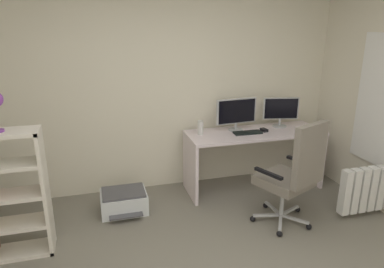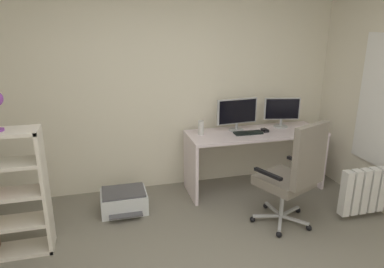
% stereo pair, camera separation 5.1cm
% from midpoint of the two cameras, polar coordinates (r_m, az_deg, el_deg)
% --- Properties ---
extents(wall_back, '(4.52, 0.10, 2.51)m').
position_cam_midpoint_polar(wall_back, '(4.31, -5.99, 7.27)').
color(wall_back, silver).
rests_on(wall_back, ground).
extents(desk, '(1.69, 0.60, 0.75)m').
position_cam_midpoint_polar(desk, '(4.43, 9.77, -1.89)').
color(desk, white).
rests_on(desk, ground).
extents(monitor_main, '(0.53, 0.18, 0.40)m').
position_cam_midpoint_polar(monitor_main, '(4.32, 6.89, 3.53)').
color(monitor_main, '#B2B5B7').
rests_on(monitor_main, desk).
extents(monitor_secondary, '(0.45, 0.18, 0.38)m').
position_cam_midpoint_polar(monitor_secondary, '(4.59, 13.92, 3.83)').
color(monitor_secondary, '#B2B5B7').
rests_on(monitor_secondary, desk).
extents(keyboard, '(0.34, 0.14, 0.02)m').
position_cam_midpoint_polar(keyboard, '(4.27, 8.70, 0.22)').
color(keyboard, black).
rests_on(keyboard, desk).
extents(computer_mouse, '(0.07, 0.11, 0.03)m').
position_cam_midpoint_polar(computer_mouse, '(4.39, 11.31, 0.64)').
color(computer_mouse, black).
rests_on(computer_mouse, desk).
extents(desktop_speaker, '(0.07, 0.07, 0.17)m').
position_cam_midpoint_polar(desktop_speaker, '(4.16, 1.03, 1.04)').
color(desktop_speaker, silver).
rests_on(desktop_speaker, desk).
extents(office_chair, '(0.64, 0.69, 1.14)m').
position_cam_midpoint_polar(office_chair, '(3.65, 15.87, -6.04)').
color(office_chair, '#B7BABC').
rests_on(office_chair, ground).
extents(printer, '(0.50, 0.47, 0.24)m').
position_cam_midpoint_polar(printer, '(4.06, -11.37, -10.68)').
color(printer, silver).
rests_on(printer, ground).
extents(radiator, '(0.95, 0.10, 0.50)m').
position_cam_midpoint_polar(radiator, '(4.35, 27.81, -7.72)').
color(radiator, white).
rests_on(radiator, ground).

